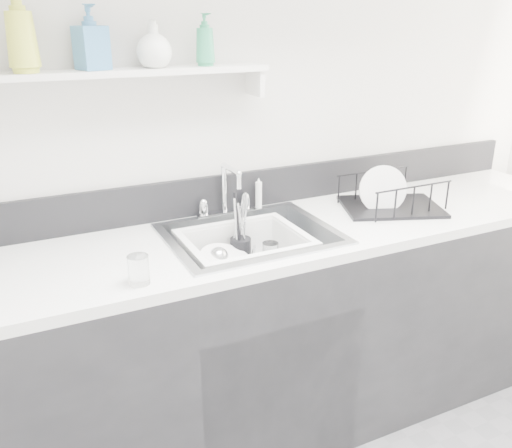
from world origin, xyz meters
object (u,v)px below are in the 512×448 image
sink (250,256)px  dish_rack (392,192)px  counter_run (251,337)px  wash_tub (245,257)px

sink → dish_rack: bearing=0.9°
counter_run → dish_rack: bearing=0.9°
sink → wash_tub: bearing=-144.9°
sink → wash_tub: same height
counter_run → wash_tub: wash_tub is taller
sink → dish_rack: (0.68, 0.01, 0.16)m
sink → wash_tub: 0.04m
counter_run → dish_rack: 0.87m
wash_tub → dish_rack: dish_rack is taller
sink → dish_rack: size_ratio=1.55×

